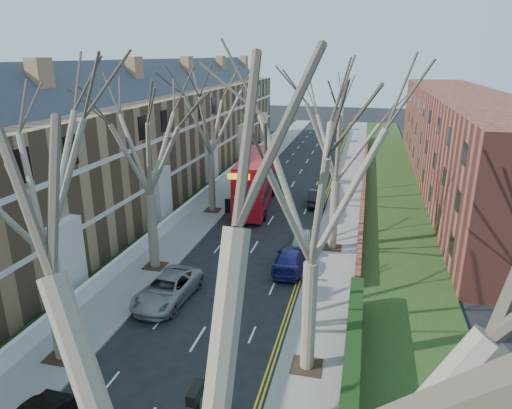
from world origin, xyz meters
The scene contains 16 objects.
pavement_left centered at (-6.00, 39.00, 0.06)m, with size 3.00×102.00×0.12m, color slate.
pavement_right centered at (6.00, 39.00, 0.06)m, with size 3.00×102.00×0.12m, color slate.
terrace_left centered at (-13.65, 31.00, 5.53)m, with size 9.70×78.00×13.60m.
flats_right centered at (17.46, 43.00, 4.98)m, with size 13.97×54.00×10.00m.
front_wall_left centered at (-7.65, 31.00, 0.62)m, with size 0.30×78.00×1.00m.
grass_verge_right centered at (10.50, 39.00, 0.15)m, with size 6.00×102.00×0.06m.
tree_left_mid centered at (-5.70, 6.00, 9.56)m, with size 10.50×10.50×14.71m.
tree_left_far centered at (-5.70, 16.00, 9.24)m, with size 10.15×10.15×14.22m.
tree_left_dist centered at (-5.70, 28.00, 9.56)m, with size 10.50×10.50×14.71m.
tree_right_mid centered at (5.70, 8.00, 9.56)m, with size 10.50×10.50×14.71m.
tree_right_far centered at (5.70, 22.00, 9.24)m, with size 10.15×10.15×14.22m.
double_decker_bus centered at (-2.25, 30.49, 2.36)m, with size 3.78×11.69×4.78m.
car_left_far centered at (-3.04, 12.18, 0.76)m, with size 2.52×5.46×1.52m, color gray.
car_right_near centered at (3.22, 17.98, 0.70)m, with size 1.96×4.83×1.40m, color navy.
car_right_mid centered at (3.54, 21.70, 0.74)m, with size 1.74×4.32×1.47m, color #93989C.
car_right_far centered at (3.40, 32.38, 0.75)m, with size 1.58×4.54×1.50m, color black.
Camera 1 is at (7.59, -9.64, 13.78)m, focal length 32.00 mm.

